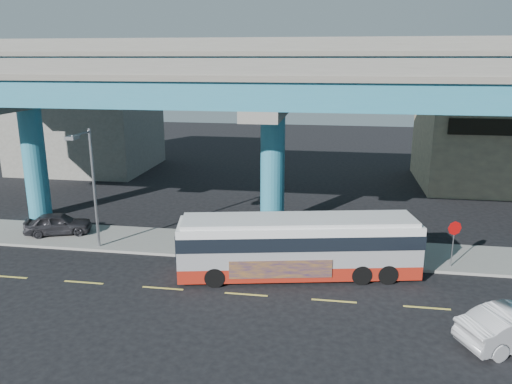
% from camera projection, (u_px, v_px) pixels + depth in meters
% --- Properties ---
extents(ground, '(120.00, 120.00, 0.00)m').
position_uv_depth(ground, '(247.00, 292.00, 23.20)').
color(ground, black).
rests_on(ground, ground).
extents(sidewalk, '(70.00, 4.00, 0.15)m').
position_uv_depth(sidewalk, '(264.00, 247.00, 28.42)').
color(sidewalk, gray).
rests_on(sidewalk, ground).
extents(lane_markings, '(58.00, 0.12, 0.01)m').
position_uv_depth(lane_markings, '(246.00, 294.00, 22.91)').
color(lane_markings, '#D8C64C').
rests_on(lane_markings, ground).
extents(viaduct, '(52.00, 12.40, 11.70)m').
position_uv_depth(viaduct, '(274.00, 82.00, 29.49)').
color(viaduct, teal).
rests_on(viaduct, ground).
extents(building_beige, '(14.00, 10.23, 7.00)m').
position_uv_depth(building_beige, '(508.00, 145.00, 41.43)').
color(building_beige, tan).
rests_on(building_beige, ground).
extents(building_concrete, '(12.00, 10.00, 9.00)m').
position_uv_depth(building_concrete, '(86.00, 122.00, 47.96)').
color(building_concrete, gray).
rests_on(building_concrete, ground).
extents(transit_bus, '(12.01, 4.82, 3.02)m').
position_uv_depth(transit_bus, '(299.00, 244.00, 24.49)').
color(transit_bus, '#A02013').
rests_on(transit_bus, ground).
extents(parked_car, '(3.96, 4.82, 1.31)m').
position_uv_depth(parked_car, '(58.00, 224.00, 30.19)').
color(parked_car, '#2B2A2F').
rests_on(parked_car, sidewalk).
extents(street_lamp, '(0.50, 2.25, 6.73)m').
position_uv_depth(street_lamp, '(88.00, 172.00, 26.73)').
color(street_lamp, gray).
rests_on(street_lamp, sidewalk).
extents(stop_sign, '(0.70, 0.27, 2.44)m').
position_uv_depth(stop_sign, '(454.00, 234.00, 25.17)').
color(stop_sign, gray).
rests_on(stop_sign, sidewalk).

